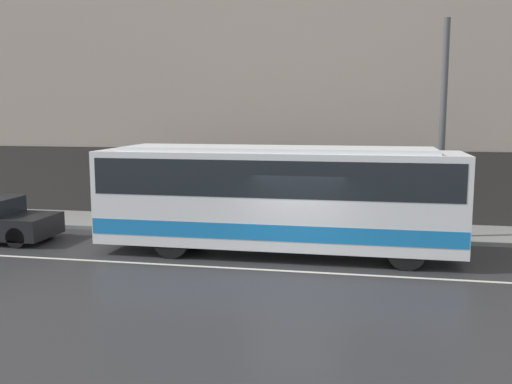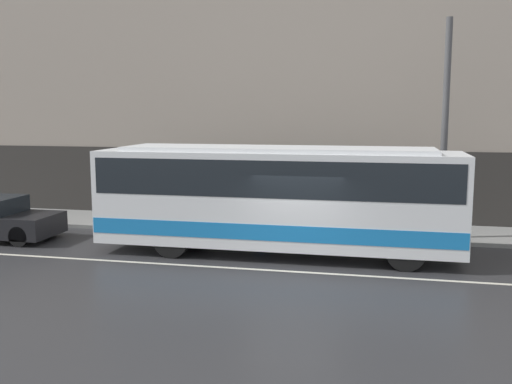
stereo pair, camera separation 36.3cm
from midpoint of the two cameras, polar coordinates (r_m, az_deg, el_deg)
The scene contains 7 objects.
ground_plane at distance 15.36m, azimuth 3.25°, elevation -7.94°, with size 60.00×60.00×0.00m, color #2D2D30.
sidewalk at distance 20.63m, azimuth 5.32°, elevation -3.64°, with size 60.00×2.95×0.13m.
building_facade at distance 21.96m, azimuth 5.99°, elevation 14.49°, with size 60.00×0.35×13.85m.
lane_stripe at distance 15.36m, azimuth 3.25°, elevation -7.93°, with size 54.00×0.14×0.01m.
transit_bus at distance 16.86m, azimuth 1.48°, elevation -0.22°, with size 10.63×2.51×3.20m.
utility_pole_near at distance 19.35m, azimuth 17.61°, elevation 5.93°, with size 0.21×0.21×7.03m.
pedestrian_waiting at distance 20.16m, azimuth -0.08°, elevation -1.53°, with size 0.36×0.36×1.62m.
Camera 1 is at (1.80, -14.67, 4.22)m, focal length 40.00 mm.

